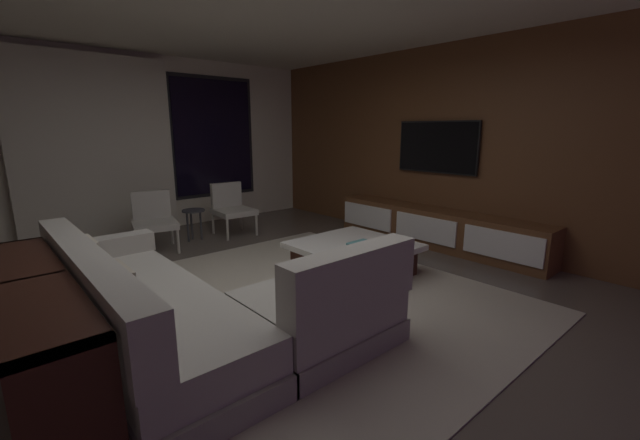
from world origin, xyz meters
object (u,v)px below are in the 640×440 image
Objects in this scene: media_console at (437,229)px; mounted_tv at (437,147)px; sectional_couch at (191,310)px; console_table_behind_couch at (37,328)px; accent_chair_by_curtain at (153,218)px; side_stool at (193,215)px; book_stack_on_coffee_table at (361,245)px; coffee_table at (353,258)px; accent_chair_near_window at (231,206)px.

mounted_tv is at bearing 47.63° from media_console.
sectional_couch is at bearing -172.96° from mounted_tv.
console_table_behind_couch is at bearing -175.88° from mounted_tv.
console_table_behind_couch is (-4.56, -0.14, 0.16)m from media_console.
sectional_couch is at bearing -8.17° from console_table_behind_couch.
mounted_tv is at bearing 4.12° from console_table_behind_couch.
sectional_couch is at bearing -175.71° from media_console.
accent_chair_by_curtain is at bearing 58.21° from console_table_behind_couch.
console_table_behind_couch reaches higher than side_stool.
book_stack_on_coffee_table is at bearing 3.41° from sectional_couch.
accent_chair_by_curtain reaches higher than console_table_behind_couch.
accent_chair_by_curtain is 3.96m from mounted_tv.
side_stool is at bearing 133.37° from media_console.
console_table_behind_couch is (-4.74, -0.34, -0.94)m from mounted_tv.
sectional_couch is 2.16× the size of coffee_table.
sectional_couch is at bearing -176.59° from book_stack_on_coffee_table.
side_stool is 0.38× the size of mounted_tv.
book_stack_on_coffee_table is at bearing -169.28° from mounted_tv.
console_table_behind_couch is at bearing 179.69° from book_stack_on_coffee_table.
accent_chair_by_curtain is 0.64× the size of mounted_tv.
coffee_table is 4.02× the size of book_stack_on_coffee_table.
book_stack_on_coffee_table is 0.37× the size of accent_chair_by_curtain.
sectional_couch reaches higher than console_table_behind_couch.
console_table_behind_couch reaches higher than coffee_table.
book_stack_on_coffee_table is 0.63× the size of side_stool.
accent_chair_near_window is at bearing 125.04° from media_console.
coffee_table is at bearing 179.85° from media_console.
media_console reaches higher than book_stack_on_coffee_table.
coffee_table is 2.78m from accent_chair_by_curtain.
side_stool is at bearing 7.06° from accent_chair_by_curtain.
accent_chair_by_curtain reaches higher than book_stack_on_coffee_table.
accent_chair_near_window is 0.64× the size of mounted_tv.
mounted_tv is at bearing -42.17° from side_stool.
sectional_couch is at bearing -104.20° from accent_chair_by_curtain.
book_stack_on_coffee_table reaches higher than coffee_table.
sectional_couch is at bearing -124.15° from accent_chair_near_window.
sectional_couch is at bearing -172.10° from coffee_table.
accent_chair_near_window reaches higher than media_console.
accent_chair_near_window is at bearing 130.03° from mounted_tv.
accent_chair_by_curtain reaches higher than side_stool.
side_stool is at bearing 50.52° from console_table_behind_couch.
mounted_tv is (1.82, 0.19, 1.16)m from coffee_table.
console_table_behind_couch is at bearing 171.83° from sectional_couch.
coffee_table is 2.62m from side_stool.
book_stack_on_coffee_table is 2.88m from accent_chair_by_curtain.
book_stack_on_coffee_table is 2.14m from mounted_tv.
accent_chair_by_curtain is 0.37× the size of console_table_behind_couch.
accent_chair_by_curtain reaches higher than media_console.
side_stool is 0.15× the size of media_console.
coffee_table is 2.52× the size of side_stool.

